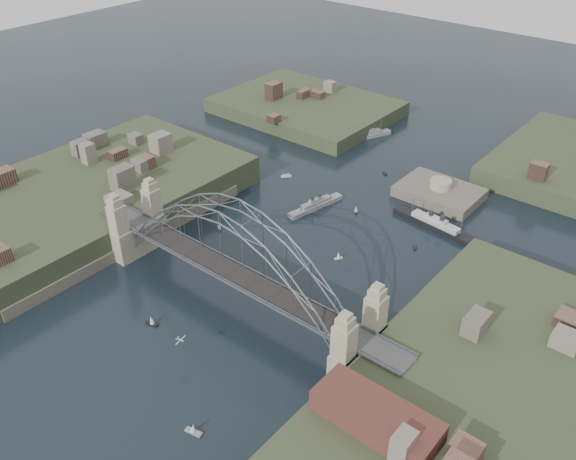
{
  "coord_description": "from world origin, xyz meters",
  "views": [
    {
      "loc": [
        73.1,
        -70.64,
        84.27
      ],
      "look_at": [
        0.0,
        18.0,
        10.0
      ],
      "focal_mm": 37.68,
      "sensor_mm": 36.0,
      "label": 1
    }
  ],
  "objects_px": {
    "wharf_shed": "(376,416)",
    "naval_cruiser_far": "(367,135)",
    "naval_cruiser_near": "(316,205)",
    "bridge": "(232,257)",
    "fort_island": "(438,198)",
    "ocean_liner": "(435,225)"
  },
  "relations": [
    {
      "from": "wharf_shed",
      "to": "naval_cruiser_far",
      "type": "distance_m",
      "value": 126.43
    },
    {
      "from": "wharf_shed",
      "to": "naval_cruiser_far",
      "type": "height_order",
      "value": "wharf_shed"
    },
    {
      "from": "wharf_shed",
      "to": "naval_cruiser_near",
      "type": "bearing_deg",
      "value": 133.88
    },
    {
      "from": "naval_cruiser_near",
      "to": "bridge",
      "type": "bearing_deg",
      "value": -75.6
    },
    {
      "from": "fort_island",
      "to": "wharf_shed",
      "type": "bearing_deg",
      "value": -69.15
    },
    {
      "from": "fort_island",
      "to": "wharf_shed",
      "type": "distance_m",
      "value": 90.48
    },
    {
      "from": "bridge",
      "to": "naval_cruiser_far",
      "type": "bearing_deg",
      "value": 105.75
    },
    {
      "from": "bridge",
      "to": "naval_cruiser_far",
      "type": "distance_m",
      "value": 95.33
    },
    {
      "from": "wharf_shed",
      "to": "naval_cruiser_near",
      "type": "xyz_separation_m",
      "value": [
        -55.13,
        57.33,
        -9.16
      ]
    },
    {
      "from": "naval_cruiser_near",
      "to": "ocean_liner",
      "type": "relative_size",
      "value": 0.73
    },
    {
      "from": "fort_island",
      "to": "ocean_liner",
      "type": "height_order",
      "value": "ocean_liner"
    },
    {
      "from": "naval_cruiser_near",
      "to": "ocean_liner",
      "type": "xyz_separation_m",
      "value": [
        30.01,
        11.4,
        0.1
      ]
    },
    {
      "from": "fort_island",
      "to": "naval_cruiser_near",
      "type": "height_order",
      "value": "fort_island"
    },
    {
      "from": "bridge",
      "to": "naval_cruiser_far",
      "type": "xyz_separation_m",
      "value": [
        -25.7,
        91.1,
        -11.4
      ]
    },
    {
      "from": "fort_island",
      "to": "ocean_liner",
      "type": "bearing_deg",
      "value": -65.73
    },
    {
      "from": "fort_island",
      "to": "naval_cruiser_near",
      "type": "relative_size",
      "value": 1.21
    },
    {
      "from": "naval_cruiser_near",
      "to": "naval_cruiser_far",
      "type": "xyz_separation_m",
      "value": [
        -14.57,
        47.76,
        0.09
      ]
    },
    {
      "from": "ocean_liner",
      "to": "bridge",
      "type": "bearing_deg",
      "value": -109.03
    },
    {
      "from": "ocean_liner",
      "to": "naval_cruiser_far",
      "type": "bearing_deg",
      "value": 140.8
    },
    {
      "from": "wharf_shed",
      "to": "naval_cruiser_far",
      "type": "bearing_deg",
      "value": 123.55
    },
    {
      "from": "bridge",
      "to": "naval_cruiser_far",
      "type": "relative_size",
      "value": 4.91
    },
    {
      "from": "naval_cruiser_near",
      "to": "naval_cruiser_far",
      "type": "distance_m",
      "value": 49.94
    }
  ]
}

